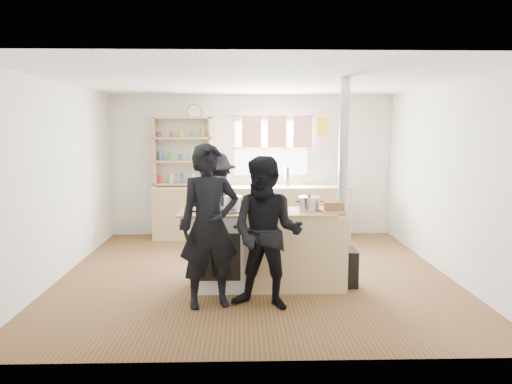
% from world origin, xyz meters
% --- Properties ---
extents(ground, '(5.00, 5.00, 0.01)m').
position_xyz_m(ground, '(0.00, 0.00, -0.01)').
color(ground, brown).
rests_on(ground, ground).
extents(back_counter, '(3.40, 0.55, 0.90)m').
position_xyz_m(back_counter, '(0.00, 2.22, 0.45)').
color(back_counter, tan).
rests_on(back_counter, ground).
extents(shelving_unit, '(1.00, 0.28, 1.20)m').
position_xyz_m(shelving_unit, '(-1.20, 2.34, 1.51)').
color(shelving_unit, tan).
rests_on(shelving_unit, back_counter).
extents(thermos, '(0.10, 0.10, 0.33)m').
position_xyz_m(thermos, '(0.63, 2.22, 1.07)').
color(thermos, silver).
rests_on(thermos, back_counter).
extents(cooking_island, '(1.97, 0.64, 0.93)m').
position_xyz_m(cooking_island, '(0.14, -0.55, 0.47)').
color(cooking_island, white).
rests_on(cooking_island, ground).
extents(skillet_greens, '(0.33, 0.33, 0.05)m').
position_xyz_m(skillet_greens, '(-0.51, -0.67, 0.96)').
color(skillet_greens, black).
rests_on(skillet_greens, cooking_island).
extents(roast_tray, '(0.45, 0.39, 0.07)m').
position_xyz_m(roast_tray, '(0.09, -0.48, 0.97)').
color(roast_tray, silver).
rests_on(roast_tray, cooking_island).
extents(stockpot_stove, '(0.22, 0.22, 0.18)m').
position_xyz_m(stockpot_stove, '(-0.29, -0.38, 1.01)').
color(stockpot_stove, '#B3B3B5').
rests_on(stockpot_stove, cooking_island).
extents(stockpot_counter, '(0.26, 0.26, 0.20)m').
position_xyz_m(stockpot_counter, '(0.63, -0.57, 1.02)').
color(stockpot_counter, '#B1B1B3').
rests_on(stockpot_counter, cooking_island).
extents(bread_board, '(0.30, 0.23, 0.12)m').
position_xyz_m(bread_board, '(0.90, -0.67, 0.98)').
color(bread_board, tan).
rests_on(bread_board, cooking_island).
extents(flue_heater, '(0.35, 0.35, 2.50)m').
position_xyz_m(flue_heater, '(1.04, -0.52, 0.66)').
color(flue_heater, black).
rests_on(flue_heater, ground).
extents(person_near_left, '(0.73, 0.58, 1.75)m').
position_xyz_m(person_near_left, '(-0.51, -1.19, 0.88)').
color(person_near_left, black).
rests_on(person_near_left, ground).
extents(person_near_right, '(0.94, 0.83, 1.62)m').
position_xyz_m(person_near_right, '(0.09, -1.26, 0.81)').
color(person_near_right, black).
rests_on(person_near_right, ground).
extents(person_far, '(1.12, 0.77, 1.59)m').
position_xyz_m(person_far, '(-0.54, 0.28, 0.80)').
color(person_far, black).
rests_on(person_far, ground).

